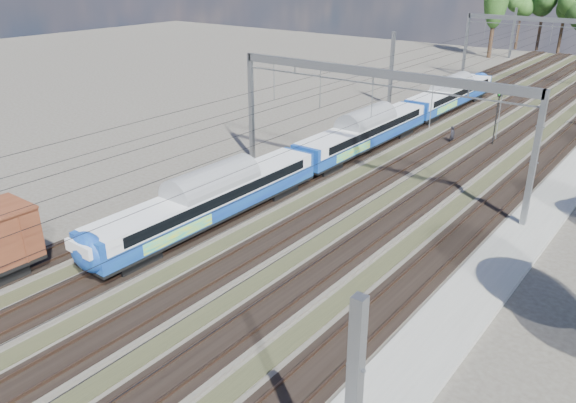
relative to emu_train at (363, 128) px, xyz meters
The scene contains 6 objects.
track_bed 9.53m from the emu_train, 60.94° to the left, with size 21.00×130.00×0.34m.
platform 23.72m from the emu_train, 45.70° to the right, with size 3.00×70.00×0.30m, color gray.
catenary 17.00m from the emu_train, 72.98° to the left, with size 25.65×130.00×9.00m.
emu_train is the anchor object (origin of this frame).
worker 9.42m from the emu_train, 56.37° to the left, with size 0.62×0.40×1.69m, color black.
signal_near 12.63m from the emu_train, 47.64° to the left, with size 0.33×0.30×5.33m.
Camera 1 is at (19.40, -5.12, 15.88)m, focal length 35.00 mm.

